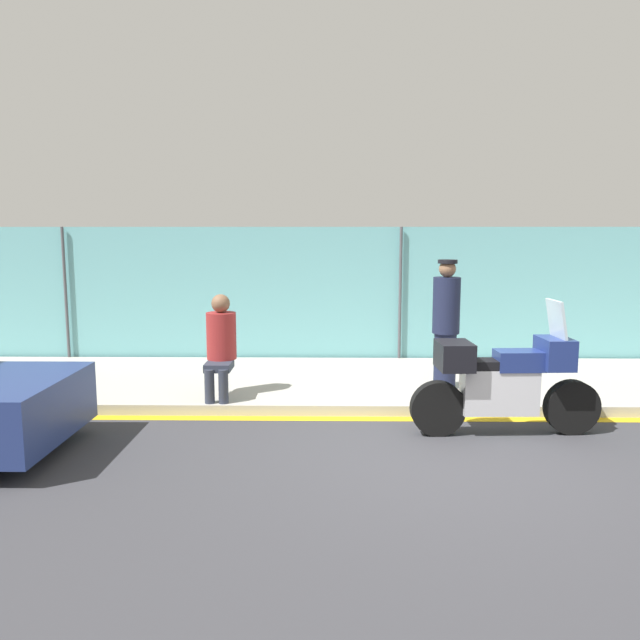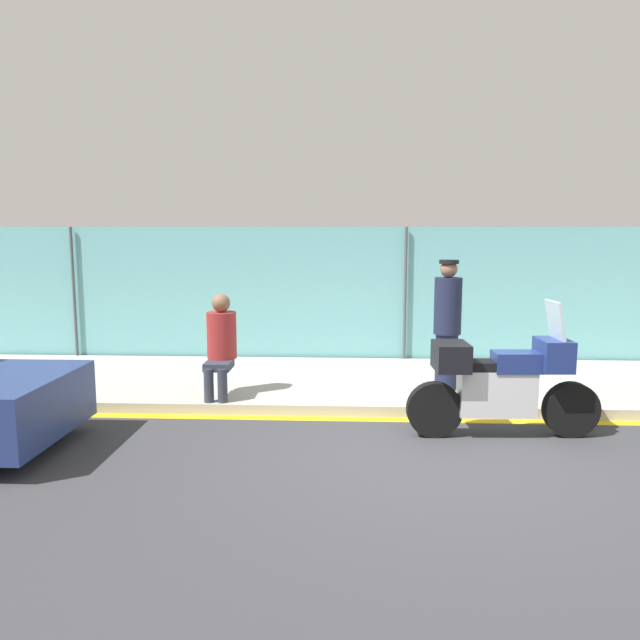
# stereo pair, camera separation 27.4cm
# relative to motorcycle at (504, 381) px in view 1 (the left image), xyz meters

# --- Properties ---
(ground_plane) EXTENTS (120.00, 120.00, 0.00)m
(ground_plane) POSITION_rel_motorcycle_xyz_m (-0.76, -0.71, -0.62)
(ground_plane) COLOR #38383D
(sidewalk) EXTENTS (41.72, 2.96, 0.14)m
(sidewalk) POSITION_rel_motorcycle_xyz_m (-0.76, 2.12, -0.55)
(sidewalk) COLOR #ADA89E
(sidewalk) RESTS_ON ground_plane
(curb_paint_stripe) EXTENTS (41.72, 0.18, 0.01)m
(curb_paint_stripe) POSITION_rel_motorcycle_xyz_m (-0.76, 0.55, -0.61)
(curb_paint_stripe) COLOR gold
(curb_paint_stripe) RESTS_ON ground_plane
(storefront_fence) EXTENTS (39.63, 0.17, 2.33)m
(storefront_fence) POSITION_rel_motorcycle_xyz_m (-0.76, 3.69, 0.55)
(storefront_fence) COLOR #6BB2B7
(storefront_fence) RESTS_ON ground_plane
(motorcycle) EXTENTS (2.12, 0.56, 1.51)m
(motorcycle) POSITION_rel_motorcycle_xyz_m (0.00, 0.00, 0.00)
(motorcycle) COLOR black
(motorcycle) RESTS_ON ground_plane
(officer_standing) EXTENTS (0.37, 0.37, 1.75)m
(officer_standing) POSITION_rel_motorcycle_xyz_m (-0.36, 1.58, 0.42)
(officer_standing) COLOR #191E38
(officer_standing) RESTS_ON sidewalk
(person_seated_on_curb) EXTENTS (0.38, 0.68, 1.32)m
(person_seated_on_curb) POSITION_rel_motorcycle_xyz_m (-3.34, 1.11, 0.25)
(person_seated_on_curb) COLOR #2D3342
(person_seated_on_curb) RESTS_ON sidewalk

